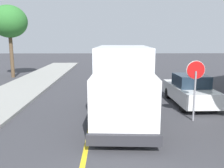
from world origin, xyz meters
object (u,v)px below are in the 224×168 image
object	(u,v)px
box_truck	(123,78)
street_tree_down_block	(9,22)
parked_car_mid	(126,67)
stop_sign	(195,79)
parked_car_near	(129,76)
parked_car_far	(117,60)
parked_van_across	(190,90)

from	to	relation	value
box_truck	street_tree_down_block	bearing A→B (deg)	129.47
box_truck	parked_car_mid	size ratio (longest dim) A/B	1.63
parked_car_mid	stop_sign	size ratio (longest dim) A/B	1.69
parked_car_near	stop_sign	world-z (taller)	stop_sign
parked_car_far	parked_van_across	world-z (taller)	same
parked_car_mid	parked_van_across	world-z (taller)	same
parked_car_mid	street_tree_down_block	world-z (taller)	street_tree_down_block
parked_car_mid	parked_car_far	bearing A→B (deg)	94.65
parked_van_across	street_tree_down_block	distance (m)	17.15
parked_car_near	parked_car_mid	distance (m)	6.06
parked_car_far	parked_van_across	size ratio (longest dim) A/B	0.99
street_tree_down_block	parked_car_far	bearing A→B (deg)	41.83
parked_car_mid	stop_sign	distance (m)	14.29
parked_car_far	stop_sign	size ratio (longest dim) A/B	1.67
parked_car_mid	parked_van_across	size ratio (longest dim) A/B	1.01
parked_car_far	parked_car_near	bearing A→B (deg)	-88.29
box_truck	parked_van_across	xyz separation A→B (m)	(3.78, 1.86, -0.97)
parked_car_mid	stop_sign	bearing A→B (deg)	-82.12
parked_van_across	street_tree_down_block	xyz separation A→B (m)	(-13.40, 9.82, 4.28)
parked_van_across	stop_sign	bearing A→B (deg)	-104.86
box_truck	parked_car_far	bearing A→B (deg)	88.61
parked_van_across	street_tree_down_block	bearing A→B (deg)	143.77
parked_van_across	parked_car_far	bearing A→B (deg)	99.84
parked_car_near	parked_car_far	world-z (taller)	same
parked_car_far	box_truck	bearing A→B (deg)	-91.39
box_truck	parked_car_near	distance (m)	7.36
box_truck	parked_car_near	world-z (taller)	box_truck
parked_van_across	parked_car_near	bearing A→B (deg)	118.11
box_truck	street_tree_down_block	world-z (taller)	street_tree_down_block
parked_car_near	parked_van_across	world-z (taller)	same
parked_van_across	parked_car_mid	bearing A→B (deg)	103.14
parked_van_across	street_tree_down_block	world-z (taller)	street_tree_down_block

